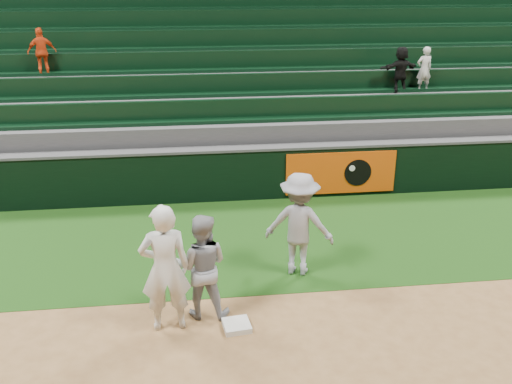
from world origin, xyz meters
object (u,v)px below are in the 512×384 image
at_px(first_baseman, 165,268).
at_px(baserunner, 202,266).
at_px(first_base, 237,326).
at_px(base_coach, 299,224).

height_order(first_baseman, baserunner, first_baseman).
bearing_deg(first_base, base_coach, 51.72).
xyz_separation_m(first_baseman, base_coach, (2.26, 1.41, -0.07)).
bearing_deg(baserunner, base_coach, -137.38).
relative_size(first_baseman, baserunner, 1.19).
bearing_deg(baserunner, first_base, 146.71).
bearing_deg(base_coach, first_baseman, 51.40).
bearing_deg(first_base, first_baseman, 171.02).
distance_m(first_base, base_coach, 2.19).
distance_m(first_baseman, baserunner, 0.63).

